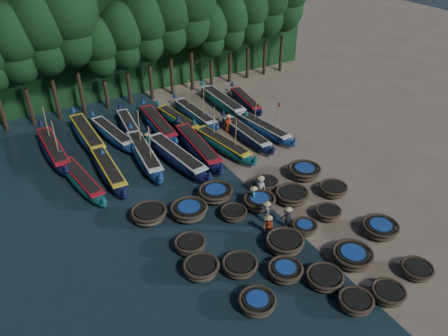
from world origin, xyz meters
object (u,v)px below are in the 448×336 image
coracle_15 (190,245)px  long_boat_16 (223,102)px  coracle_23 (265,184)px  coracle_16 (234,213)px  long_boat_2 (108,169)px  fisherman_6 (228,123)px  coracle_4 (417,270)px  coracle_19 (333,189)px  coracle_20 (149,214)px  long_boat_14 (178,120)px  fisherman_4 (267,212)px  coracle_7 (324,278)px  coracle_13 (304,227)px  long_boat_7 (246,134)px  coracle_14 (328,213)px  coracle_3 (388,293)px  coracle_11 (240,266)px  coracle_9 (380,228)px  coracle_17 (259,202)px  coracle_21 (189,210)px  coracle_10 (201,268)px  long_boat_10 (87,135)px  long_boat_11 (112,134)px  long_boat_1 (82,180)px  fisherman_3 (288,217)px  long_boat_5 (198,147)px  coracle_24 (304,171)px  fisherman_5 (148,141)px  coracle_6 (285,271)px  coracle_8 (352,256)px  coracle_5 (257,302)px  long_boat_17 (245,101)px  coracle_22 (216,193)px  fisherman_2 (268,226)px  long_boat_4 (176,156)px  long_boat_6 (222,144)px  long_boat_12 (129,126)px  coracle_12 (285,243)px  coracle_2 (355,302)px  long_boat_13 (158,124)px  long_boat_9 (53,149)px

coracle_15 → long_boat_16: long_boat_16 is taller
coracle_23 → coracle_16: bearing=-156.0°
coracle_23 → long_boat_2: bearing=140.9°
coracle_23 → fisherman_6: fisherman_6 is taller
coracle_4 → coracle_19: size_ratio=0.86×
coracle_20 → long_boat_14: 13.51m
fisherman_4 → coracle_7: bearing=-170.5°
coracle_13 → long_boat_7: bearing=74.3°
coracle_14 → long_boat_16: size_ratio=0.23×
coracle_16 → long_boat_16: (7.92, 15.07, 0.23)m
coracle_3 → coracle_14: 6.91m
coracle_11 → coracle_19: coracle_19 is taller
coracle_9 → coracle_13: bearing=147.7°
coracle_17 → fisherman_4: (-0.52, -1.54, 0.40)m
coracle_16 → coracle_21: size_ratio=0.66×
coracle_10 → long_boat_10: 18.28m
coracle_14 → long_boat_11: bearing=116.7°
long_boat_1 → long_boat_14: (10.06, 5.35, -0.03)m
fisherman_3 → long_boat_5: bearing=-36.3°
coracle_15 → coracle_19: bearing=-0.1°
coracle_24 → fisherman_5: (-8.45, 9.48, 0.33)m
long_boat_2 → long_boat_11: 5.65m
coracle_10 → fisherman_4: fisherman_4 is taller
coracle_16 → coracle_17: 2.07m
long_boat_2 → fisherman_3: 13.89m
coracle_23 → coracle_6: bearing=-117.4°
coracle_8 → fisherman_4: fisherman_4 is taller
coracle_5 → fisherman_6: fisherman_6 is taller
coracle_6 → long_boat_2: 15.63m
fisherman_5 → long_boat_17: bearing=105.6°
coracle_16 → coracle_24: size_ratio=0.73×
coracle_7 → coracle_22: 9.74m
coracle_6 → fisherman_2: (1.13, 3.24, 0.37)m
coracle_20 → coracle_24: size_ratio=1.10×
fisherman_5 → coracle_8: bearing=15.3°
long_boat_4 → long_boat_16: long_boat_4 is taller
coracle_9 → coracle_21: (-9.38, 7.47, 0.04)m
long_boat_6 → long_boat_12: size_ratio=1.06×
coracle_12 → fisherman_2: (-0.20, 1.44, 0.34)m
coracle_24 → fisherman_2: (-6.12, -4.03, 0.33)m
coracle_16 → fisherman_2: (0.89, -2.55, 0.43)m
coracle_6 → long_boat_6: long_boat_6 is taller
coracle_2 → coracle_24: bearing=63.2°
long_boat_1 → fisherman_4: 13.48m
long_boat_13 → fisherman_4: (0.91, -15.24, 0.27)m
coracle_12 → long_boat_9: (-9.39, 17.90, 0.14)m
coracle_3 → long_boat_9: bearing=116.4°
coracle_13 → coracle_16: size_ratio=1.07×
coracle_23 → fisherman_3: (-1.19, -4.11, 0.37)m
long_boat_12 → coracle_23: bearing=-62.0°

